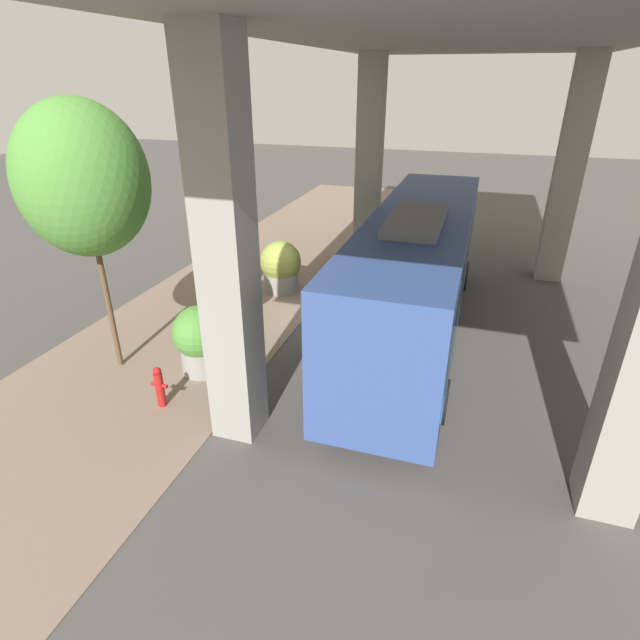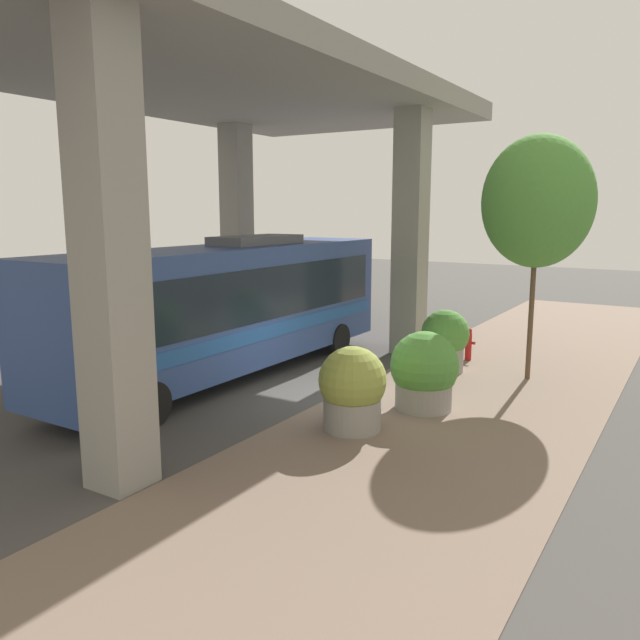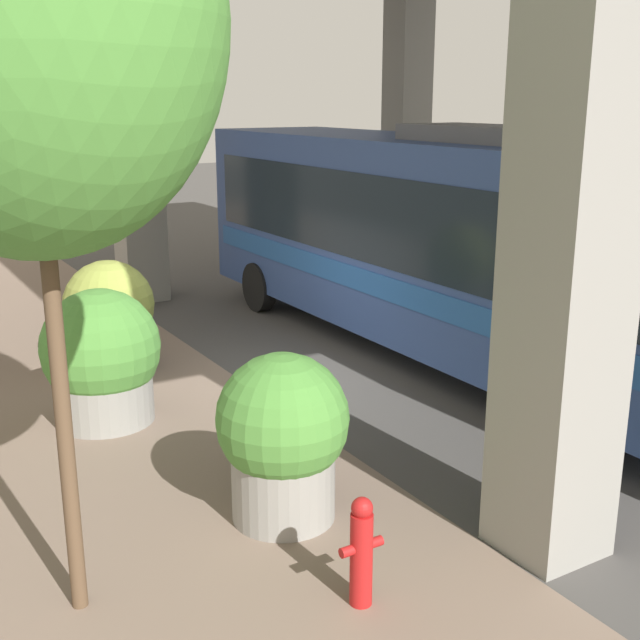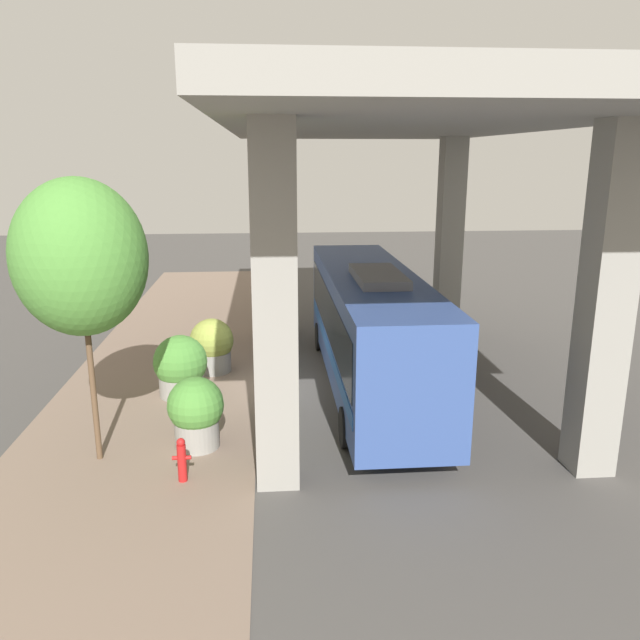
{
  "view_description": "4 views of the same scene",
  "coord_description": "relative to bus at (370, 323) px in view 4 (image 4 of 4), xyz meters",
  "views": [
    {
      "loc": [
        4.77,
        -13.56,
        6.83
      ],
      "look_at": [
        1.25,
        -2.62,
        1.18
      ],
      "focal_mm": 28.0,
      "sensor_mm": 36.0,
      "label": 1
    },
    {
      "loc": [
        -7.53,
        12.46,
        4.56
      ],
      "look_at": [
        1.0,
        -1.25,
        1.69
      ],
      "focal_mm": 35.0,
      "sensor_mm": 36.0,
      "label": 2
    },
    {
      "loc": [
        -4.97,
        -10.66,
        4.22
      ],
      "look_at": [
        1.0,
        -0.76,
        1.01
      ],
      "focal_mm": 45.0,
      "sensor_mm": 36.0,
      "label": 3
    },
    {
      "loc": [
        0.4,
        -18.17,
        6.87
      ],
      "look_at": [
        1.89,
        -0.22,
        2.14
      ],
      "focal_mm": 35.0,
      "sensor_mm": 36.0,
      "label": 4
    }
  ],
  "objects": [
    {
      "name": "fire_hydrant",
      "position": [
        -4.93,
        -5.22,
        -1.56
      ],
      "size": [
        0.41,
        0.2,
        1.02
      ],
      "color": "#B21919",
      "rests_on": "ground"
    },
    {
      "name": "planter_front",
      "position": [
        -4.87,
        1.99,
        -1.19
      ],
      "size": [
        1.42,
        1.42,
        1.79
      ],
      "color": "gray",
      "rests_on": "ground"
    },
    {
      "name": "sidewalk_strip",
      "position": [
        -6.36,
        0.48,
        -2.06
      ],
      "size": [
        6.0,
        40.0,
        0.02
      ],
      "color": "#7A6656",
      "rests_on": "ground"
    },
    {
      "name": "street_tree_near",
      "position": [
        -7.01,
        -4.0,
        2.68
      ],
      "size": [
        2.86,
        2.86,
        6.48
      ],
      "color": "brown",
      "rests_on": "ground"
    },
    {
      "name": "planter_middle",
      "position": [
        -4.78,
        -3.57,
        -1.15
      ],
      "size": [
        1.36,
        1.36,
        1.79
      ],
      "color": "gray",
      "rests_on": "ground"
    },
    {
      "name": "overpass",
      "position": [
        0.64,
        0.48,
        5.09
      ],
      "size": [
        9.4,
        19.69,
        8.21
      ],
      "color": "gray",
      "rests_on": "ground"
    },
    {
      "name": "bus",
      "position": [
        0.0,
        0.0,
        0.0
      ],
      "size": [
        2.62,
        11.73,
        3.83
      ],
      "color": "#334C8C",
      "rests_on": "ground"
    },
    {
      "name": "planter_back",
      "position": [
        -5.61,
        -0.07,
        -1.18
      ],
      "size": [
        1.57,
        1.57,
        1.83
      ],
      "color": "gray",
      "rests_on": "ground"
    },
    {
      "name": "ground_plane",
      "position": [
        -3.36,
        0.48,
        -2.07
      ],
      "size": [
        80.0,
        80.0,
        0.0
      ],
      "primitive_type": "plane",
      "color": "#474442",
      "rests_on": "ground"
    }
  ]
}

